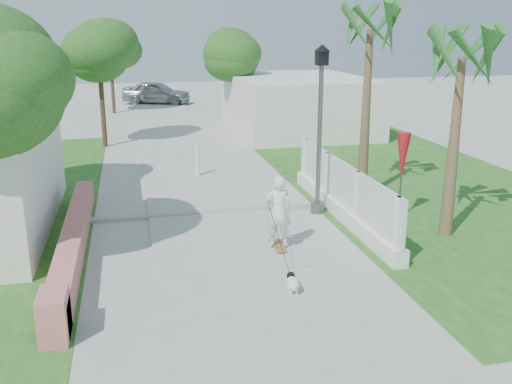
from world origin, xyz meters
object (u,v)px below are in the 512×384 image
object	(u,v)px
patio_umbrella	(403,157)
skateboarder	(278,216)
parked_car	(157,93)
bollard	(198,160)
dog	(292,282)
street_lamp	(320,124)

from	to	relation	value
patio_umbrella	skateboarder	distance (m)	4.05
skateboarder	parked_car	distance (m)	26.67
bollard	parked_car	xyz separation A→B (m)	(-0.31, 19.60, 0.16)
dog	patio_umbrella	bearing A→B (deg)	45.09
patio_umbrella	skateboarder	bearing A→B (deg)	-157.31
patio_umbrella	dog	xyz separation A→B (m)	(-3.90, -3.51, -1.49)
street_lamp	dog	world-z (taller)	street_lamp
bollard	skateboarder	distance (m)	7.10
dog	street_lamp	bearing A→B (deg)	69.19
bollard	parked_car	distance (m)	19.61
patio_umbrella	parked_car	size ratio (longest dim) A/B	0.52
patio_umbrella	street_lamp	bearing A→B (deg)	152.24
patio_umbrella	skateboarder	size ratio (longest dim) A/B	0.95
street_lamp	patio_umbrella	world-z (taller)	street_lamp
bollard	dog	bearing A→B (deg)	-85.54
street_lamp	parked_car	size ratio (longest dim) A/B	1.01
skateboarder	dog	distance (m)	2.11
parked_car	bollard	bearing A→B (deg)	-157.63
street_lamp	dog	distance (m)	5.41
skateboarder	parked_car	xyz separation A→B (m)	(-1.25, 26.64, -0.12)
street_lamp	skateboarder	distance (m)	3.45
skateboarder	bollard	bearing A→B (deg)	-69.71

